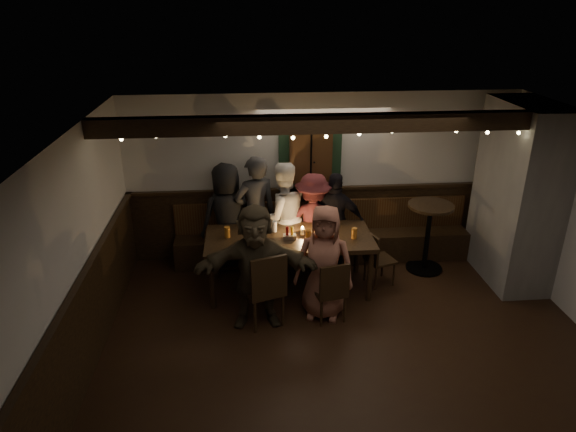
{
  "coord_description": "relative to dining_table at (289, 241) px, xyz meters",
  "views": [
    {
      "loc": [
        -1.17,
        -4.97,
        3.89
      ],
      "look_at": [
        -0.61,
        1.6,
        1.05
      ],
      "focal_mm": 32.0,
      "sensor_mm": 36.0,
      "label": 1
    }
  ],
  "objects": [
    {
      "name": "person_e",
      "position": [
        0.75,
        0.63,
        0.0
      ],
      "size": [
        0.96,
        0.62,
        1.51
      ],
      "primitive_type": "imported",
      "rotation": [
        0.0,
        0.0,
        2.84
      ],
      "color": "black",
      "rests_on": "ground"
    },
    {
      "name": "person_b",
      "position": [
        -0.44,
        0.7,
        0.14
      ],
      "size": [
        0.76,
        0.62,
        1.78
      ],
      "primitive_type": "imported",
      "rotation": [
        0.0,
        0.0,
        3.49
      ],
      "color": "#2F2F32",
      "rests_on": "ground"
    },
    {
      "name": "person_f",
      "position": [
        -0.48,
        -0.78,
        0.06
      ],
      "size": [
        1.51,
        0.51,
        1.62
      ],
      "primitive_type": "imported",
      "rotation": [
        0.0,
        0.0,
        -0.02
      ],
      "color": "#433828",
      "rests_on": "ground"
    },
    {
      "name": "person_a",
      "position": [
        -0.86,
        0.77,
        0.07
      ],
      "size": [
        0.95,
        0.8,
        1.65
      ],
      "primitive_type": "imported",
      "rotation": [
        0.0,
        0.0,
        3.54
      ],
      "color": "black",
      "rests_on": "ground"
    },
    {
      "name": "room",
      "position": [
        1.68,
        0.02,
        0.32
      ],
      "size": [
        6.02,
        5.01,
        2.62
      ],
      "color": "black",
      "rests_on": "ground"
    },
    {
      "name": "chair_near_right",
      "position": [
        0.47,
        -0.85,
        -0.27
      ],
      "size": [
        0.46,
        0.46,
        0.86
      ],
      "color": "black",
      "rests_on": "ground"
    },
    {
      "name": "person_g",
      "position": [
        0.39,
        -0.69,
        0.02
      ],
      "size": [
        0.85,
        0.66,
        1.54
      ],
      "primitive_type": "imported",
      "rotation": [
        0.0,
        0.0,
        -0.25
      ],
      "color": "#9C604E",
      "rests_on": "ground"
    },
    {
      "name": "chair_near_left",
      "position": [
        -0.36,
        -0.87,
        -0.18
      ],
      "size": [
        0.59,
        0.59,
        1.03
      ],
      "color": "black",
      "rests_on": "ground"
    },
    {
      "name": "person_c",
      "position": [
        -0.05,
        0.67,
        0.09
      ],
      "size": [
        0.97,
        0.85,
        1.69
      ],
      "primitive_type": "imported",
      "rotation": [
        0.0,
        0.0,
        3.43
      ],
      "color": "silver",
      "rests_on": "ground"
    },
    {
      "name": "dining_table",
      "position": [
        0.0,
        0.0,
        0.0
      ],
      "size": [
        2.31,
        0.99,
        1.0
      ],
      "color": "black",
      "rests_on": "ground"
    },
    {
      "name": "chair_end",
      "position": [
        1.25,
        0.02,
        -0.29
      ],
      "size": [
        0.47,
        0.47,
        0.82
      ],
      "color": "black",
      "rests_on": "ground"
    },
    {
      "name": "high_top",
      "position": [
        2.13,
        0.39,
        -0.08
      ],
      "size": [
        0.67,
        0.67,
        1.07
      ],
      "color": "black",
      "rests_on": "ground"
    },
    {
      "name": "person_d",
      "position": [
        0.42,
        0.63,
        0.0
      ],
      "size": [
        1.07,
        0.74,
        1.51
      ],
      "primitive_type": "imported",
      "rotation": [
        0.0,
        0.0,
        2.95
      ],
      "color": "#4E1D22",
      "rests_on": "ground"
    }
  ]
}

